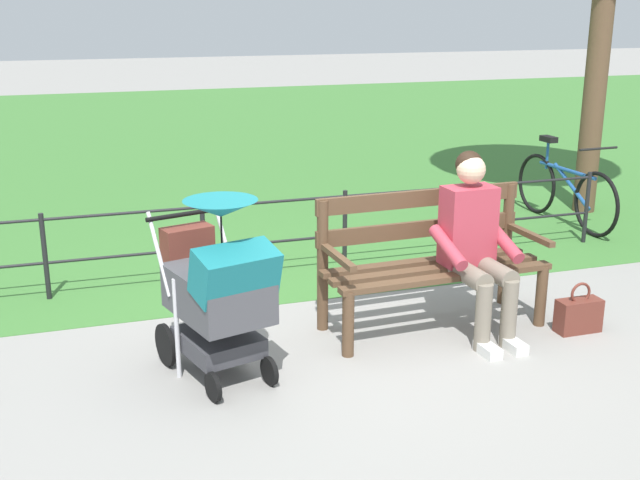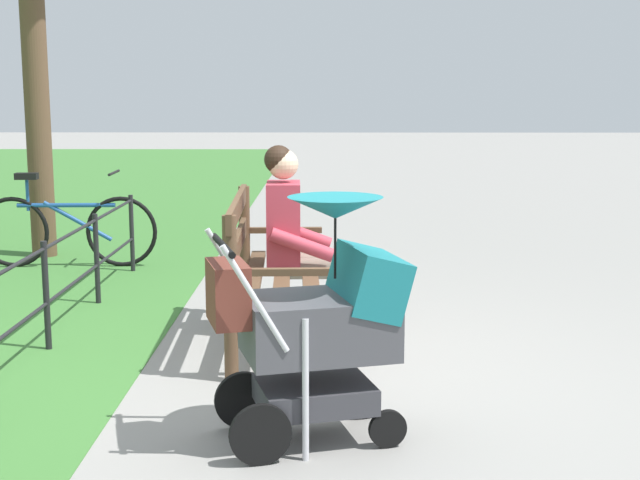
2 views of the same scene
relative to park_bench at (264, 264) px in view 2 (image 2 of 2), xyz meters
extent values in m
plane|color=gray|center=(0.77, 0.12, -0.53)|extent=(60.00, 60.00, 0.00)
cube|color=brown|center=(0.00, -0.06, -0.08)|extent=(1.60, 0.16, 0.04)
cube|color=brown|center=(0.00, 0.12, -0.08)|extent=(1.60, 0.16, 0.04)
cube|color=brown|center=(-0.01, 0.29, -0.08)|extent=(1.60, 0.16, 0.04)
cube|color=brown|center=(0.01, -0.16, 0.14)|extent=(1.60, 0.10, 0.12)
cube|color=brown|center=(0.01, -0.16, 0.37)|extent=(1.60, 0.10, 0.12)
cylinder|color=brown|center=(-0.76, 0.29, -0.30)|extent=(0.08, 0.08, 0.45)
cylinder|color=brown|center=(-0.74, -0.19, -0.05)|extent=(0.08, 0.08, 0.95)
cube|color=brown|center=(-0.75, 0.09, 0.10)|extent=(0.07, 0.56, 0.04)
cylinder|color=brown|center=(0.74, 0.34, -0.30)|extent=(0.08, 0.08, 0.45)
cylinder|color=brown|center=(0.76, -0.14, -0.05)|extent=(0.08, 0.08, 0.95)
cube|color=brown|center=(0.74, 0.14, 0.10)|extent=(0.07, 0.56, 0.04)
cylinder|color=slate|center=(-0.34, 0.33, -0.06)|extent=(0.16, 0.41, 0.14)
cylinder|color=slate|center=(-0.14, 0.34, -0.06)|extent=(0.16, 0.41, 0.14)
cylinder|color=slate|center=(-0.35, 0.53, -0.29)|extent=(0.11, 0.11, 0.47)
cylinder|color=slate|center=(-0.15, 0.54, -0.29)|extent=(0.11, 0.11, 0.47)
cube|color=silver|center=(-0.35, 0.61, -0.49)|extent=(0.11, 0.22, 0.07)
cube|color=silver|center=(-0.15, 0.62, -0.49)|extent=(0.11, 0.22, 0.07)
cube|color=#B23847|center=(-0.23, 0.12, 0.22)|extent=(0.37, 0.23, 0.56)
cylinder|color=#B23847|center=(-0.46, 0.23, 0.12)|extent=(0.11, 0.43, 0.23)
cylinder|color=#B23847|center=(-0.02, 0.24, 0.12)|extent=(0.11, 0.43, 0.23)
sphere|color=beige|center=(-0.23, 0.12, 0.62)|extent=(0.20, 0.20, 0.20)
sphere|color=black|center=(-0.23, 0.09, 0.65)|extent=(0.19, 0.19, 0.19)
cylinder|color=black|center=(1.46, 0.00, -0.39)|extent=(0.10, 0.28, 0.28)
cylinder|color=black|center=(1.90, 0.12, -0.39)|extent=(0.10, 0.28, 0.28)
cylinder|color=black|center=(1.34, 0.58, -0.44)|extent=(0.08, 0.18, 0.18)
cylinder|color=black|center=(1.70, 0.69, -0.44)|extent=(0.08, 0.18, 0.18)
cube|color=#38383D|center=(1.60, 0.35, -0.31)|extent=(0.54, 0.61, 0.12)
cylinder|color=silver|center=(1.40, 0.19, -0.20)|extent=(0.03, 0.03, 0.65)
cylinder|color=silver|center=(1.85, 0.31, -0.20)|extent=(0.03, 0.03, 0.65)
cube|color=#47474C|center=(1.59, 0.37, 0.02)|extent=(0.63, 0.78, 0.28)
cube|color=#19727A|center=(1.53, 0.60, 0.22)|extent=(0.54, 0.42, 0.33)
cylinder|color=black|center=(1.71, -0.06, 0.42)|extent=(0.51, 0.17, 0.03)
cylinder|color=silver|center=(1.46, -0.02, 0.22)|extent=(0.10, 0.29, 0.49)
cylinder|color=silver|center=(1.91, 0.10, 0.22)|extent=(0.10, 0.29, 0.49)
cone|color=#19727A|center=(1.57, 0.44, 0.57)|extent=(0.54, 0.54, 0.10)
cylinder|color=black|center=(1.57, 0.44, 0.39)|extent=(0.01, 0.01, 0.30)
cube|color=brown|center=(1.71, -0.04, 0.20)|extent=(0.35, 0.24, 0.28)
cube|color=brown|center=(-0.95, 0.47, -0.41)|extent=(0.32, 0.14, 0.24)
torus|color=brown|center=(-0.95, 0.47, -0.24)|extent=(0.16, 0.02, 0.16)
cylinder|color=black|center=(-2.33, -1.37, -0.18)|extent=(0.04, 0.04, 0.70)
cylinder|color=black|center=(-1.09, -1.37, -0.18)|extent=(0.04, 0.04, 0.70)
cylinder|color=black|center=(0.15, -1.37, -0.18)|extent=(0.04, 0.04, 0.70)
cylinder|color=black|center=(0.77, -1.37, 0.12)|extent=(6.20, 0.02, 0.02)
cylinder|color=black|center=(0.77, -1.37, -0.23)|extent=(6.20, 0.02, 0.02)
cylinder|color=brown|center=(-3.08, -2.41, 1.37)|extent=(0.24, 0.24, 3.80)
torus|color=black|center=(-2.55, -1.51, -0.20)|extent=(0.06, 0.66, 0.66)
torus|color=black|center=(-2.52, -2.51, -0.20)|extent=(0.06, 0.66, 0.66)
cylinder|color=#1E4C8C|center=(-2.53, -2.01, 0.05)|extent=(0.07, 0.90, 0.04)
cylinder|color=#1E4C8C|center=(-2.54, -1.91, -0.10)|extent=(0.06, 0.63, 0.38)
cylinder|color=#1E4C8C|center=(-2.52, -2.36, 0.15)|extent=(0.03, 0.03, 0.30)
cube|color=black|center=(-2.52, -2.36, 0.32)|extent=(0.11, 0.20, 0.06)
cylinder|color=black|center=(-2.55, -1.56, 0.35)|extent=(0.44, 0.04, 0.02)
camera|label=1|loc=(2.40, 4.85, 1.72)|focal=44.32mm
camera|label=2|loc=(5.59, 0.41, 1.10)|focal=49.94mm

